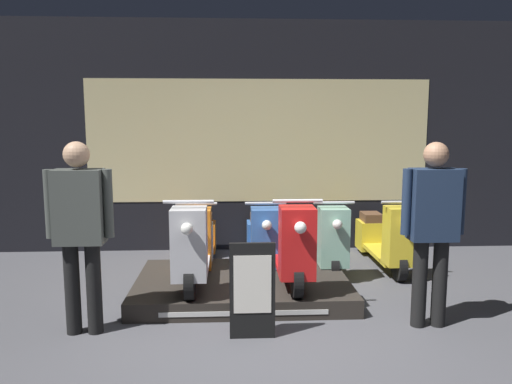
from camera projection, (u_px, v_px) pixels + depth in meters
name	position (u px, v px, depth m)	size (l,w,h in m)	color
ground_plane	(281.00, 350.00, 4.01)	(30.00, 30.00, 0.00)	#4C4C51
shop_wall_back	(259.00, 137.00, 6.99)	(8.66, 0.09, 3.20)	black
display_platform	(242.00, 286.00, 5.30)	(2.23, 1.49, 0.18)	#2D2823
scooter_display_left	(194.00, 246.00, 5.17)	(0.46, 1.65, 0.93)	black
scooter_display_right	(290.00, 244.00, 5.22)	(0.46, 1.65, 0.93)	black
scooter_backrow_0	(200.00, 240.00, 6.15)	(0.46, 1.65, 0.93)	black
scooter_backrow_1	(262.00, 240.00, 6.19)	(0.46, 1.65, 0.93)	black
scooter_backrow_2	(324.00, 239.00, 6.23)	(0.46, 1.65, 0.93)	black
scooter_backrow_3	(385.00, 238.00, 6.27)	(0.46, 1.65, 0.93)	black
person_left_browsing	(80.00, 223.00, 4.21)	(0.57, 0.23, 1.66)	black
person_right_browsing	(433.00, 221.00, 4.36)	(0.56, 0.23, 1.65)	black
price_sign_board	(252.00, 290.00, 4.18)	(0.38, 0.04, 0.83)	black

